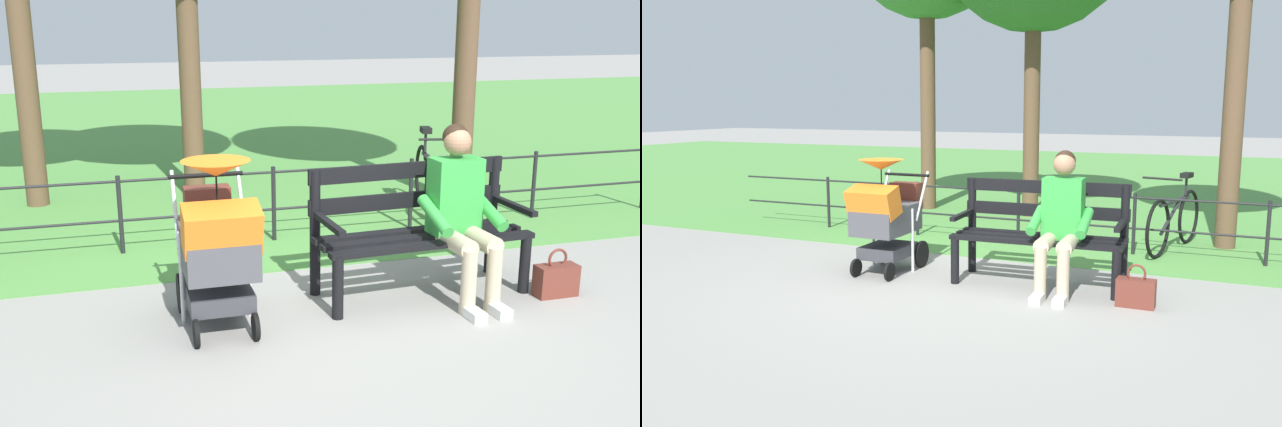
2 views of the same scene
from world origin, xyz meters
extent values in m
plane|color=gray|center=(0.00, 0.00, 0.00)|extent=(60.00, 60.00, 0.00)
cube|color=#518E42|center=(0.00, -8.80, 0.00)|extent=(40.00, 16.00, 0.01)
cube|color=black|center=(-0.74, -0.18, 0.45)|extent=(1.60, 0.17, 0.04)
cube|color=black|center=(-0.75, 0.00, 0.45)|extent=(1.60, 0.17, 0.04)
cube|color=black|center=(-0.75, 0.18, 0.45)|extent=(1.60, 0.17, 0.04)
cube|color=black|center=(-0.73, -0.28, 0.67)|extent=(1.60, 0.11, 0.12)
cube|color=black|center=(-0.73, -0.28, 0.90)|extent=(1.60, 0.11, 0.12)
cylinder|color=black|center=(-1.50, 0.17, 0.23)|extent=(0.08, 0.08, 0.45)
cylinder|color=black|center=(-1.48, -0.31, 0.47)|extent=(0.08, 0.08, 0.95)
cube|color=black|center=(-1.50, -0.03, 0.63)|extent=(0.08, 0.56, 0.04)
cylinder|color=black|center=(-0.01, 0.23, 0.23)|extent=(0.08, 0.08, 0.45)
cylinder|color=black|center=(0.02, -0.25, 0.47)|extent=(0.08, 0.08, 0.95)
cube|color=black|center=(0.00, 0.03, 0.63)|extent=(0.08, 0.56, 0.04)
cylinder|color=tan|center=(-1.09, 0.22, 0.47)|extent=(0.16, 0.41, 0.14)
cylinder|color=tan|center=(-0.89, 0.22, 0.47)|extent=(0.16, 0.41, 0.14)
cylinder|color=tan|center=(-1.10, 0.41, 0.24)|extent=(0.11, 0.11, 0.47)
cylinder|color=tan|center=(-0.90, 0.42, 0.24)|extent=(0.11, 0.11, 0.47)
cube|color=silver|center=(-1.10, 0.49, 0.04)|extent=(0.11, 0.22, 0.07)
cube|color=silver|center=(-0.90, 0.50, 0.04)|extent=(0.11, 0.22, 0.07)
cube|color=green|center=(-0.98, 0.00, 0.75)|extent=(0.37, 0.24, 0.56)
cylinder|color=green|center=(-1.21, 0.11, 0.65)|extent=(0.11, 0.43, 0.23)
cylinder|color=green|center=(-0.77, 0.13, 0.65)|extent=(0.11, 0.43, 0.23)
sphere|color=#A37556|center=(-0.98, 0.00, 1.15)|extent=(0.20, 0.20, 0.20)
sphere|color=black|center=(-0.98, -0.03, 1.18)|extent=(0.19, 0.19, 0.19)
cylinder|color=black|center=(0.56, -0.19, 0.14)|extent=(0.03, 0.28, 0.28)
cylinder|color=black|center=(1.02, -0.19, 0.14)|extent=(0.03, 0.28, 0.28)
cylinder|color=black|center=(0.61, 0.41, 0.09)|extent=(0.03, 0.18, 0.18)
cylinder|color=black|center=(0.99, 0.41, 0.09)|extent=(0.03, 0.18, 0.18)
cube|color=#38383D|center=(0.79, 0.11, 0.22)|extent=(0.42, 0.52, 0.12)
cylinder|color=silver|center=(0.56, 0.01, 0.33)|extent=(0.03, 0.03, 0.65)
cylinder|color=silver|center=(1.02, 0.01, 0.33)|extent=(0.03, 0.03, 0.65)
cube|color=#47474C|center=(0.79, 0.13, 0.55)|extent=(0.46, 0.68, 0.28)
cube|color=orange|center=(0.79, 0.37, 0.75)|extent=(0.48, 0.31, 0.33)
cylinder|color=black|center=(0.79, -0.31, 0.95)|extent=(0.52, 0.03, 0.03)
cylinder|color=silver|center=(0.56, -0.21, 0.75)|extent=(0.03, 0.30, 0.49)
cylinder|color=silver|center=(1.02, -0.21, 0.75)|extent=(0.03, 0.30, 0.49)
cone|color=orange|center=(0.79, 0.21, 1.10)|extent=(0.44, 0.44, 0.10)
cylinder|color=black|center=(0.79, 0.21, 0.92)|extent=(0.01, 0.01, 0.30)
cube|color=brown|center=(0.79, -0.29, 0.73)|extent=(0.32, 0.16, 0.28)
cube|color=brown|center=(-1.70, 0.30, 0.12)|extent=(0.32, 0.14, 0.24)
torus|color=brown|center=(-1.70, 0.30, 0.29)|extent=(0.16, 0.02, 0.16)
cylinder|color=black|center=(-2.74, -1.66, 0.35)|extent=(0.04, 0.04, 0.70)
cylinder|color=black|center=(-1.37, -1.66, 0.35)|extent=(0.04, 0.04, 0.70)
cylinder|color=black|center=(0.00, -1.66, 0.35)|extent=(0.04, 0.04, 0.70)
cylinder|color=black|center=(1.37, -1.66, 0.35)|extent=(0.04, 0.04, 0.70)
cylinder|color=black|center=(0.00, -1.66, 0.65)|extent=(8.21, 0.02, 0.02)
cylinder|color=black|center=(0.00, -1.66, 0.30)|extent=(8.21, 0.02, 0.02)
cylinder|color=brown|center=(-2.31, -2.46, 1.84)|extent=(0.24, 0.24, 3.68)
cylinder|color=brown|center=(0.48, -3.67, 1.57)|extent=(0.24, 0.24, 3.14)
cylinder|color=brown|center=(2.21, -3.70, 1.68)|extent=(0.24, 0.24, 3.37)
torus|color=black|center=(-1.64, -1.57, 0.33)|extent=(0.20, 0.65, 0.66)
torus|color=black|center=(-1.88, -2.54, 0.33)|extent=(0.20, 0.65, 0.66)
cylinder|color=#232328|center=(-1.76, -2.06, 0.58)|extent=(0.26, 0.88, 0.04)
cylinder|color=#232328|center=(-1.74, -1.96, 0.43)|extent=(0.19, 0.62, 0.38)
cylinder|color=#232328|center=(-1.85, -2.40, 0.68)|extent=(0.03, 0.03, 0.30)
cube|color=black|center=(-1.85, -2.40, 0.85)|extent=(0.15, 0.22, 0.06)
cylinder|color=black|center=(-1.65, -1.62, 0.88)|extent=(0.43, 0.13, 0.02)
camera|label=1|loc=(1.44, 4.64, 2.01)|focal=40.59mm
camera|label=2|loc=(-2.45, 5.72, 1.69)|focal=36.62mm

